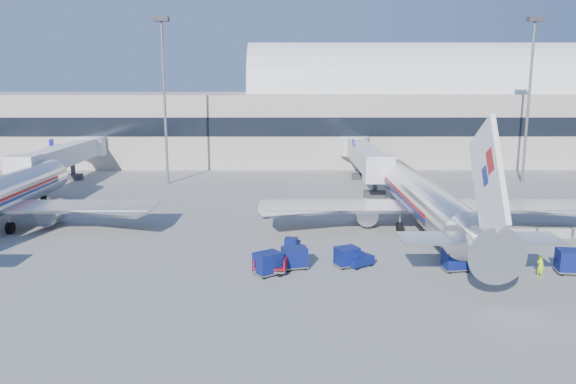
{
  "coord_description": "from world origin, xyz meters",
  "views": [
    {
      "loc": [
        -3.35,
        -47.83,
        14.15
      ],
      "look_at": [
        -3.16,
        6.0,
        3.51
      ],
      "focal_mm": 35.0,
      "sensor_mm": 36.0,
      "label": 1
    }
  ],
  "objects_px": {
    "barrier_mid": "(553,233)",
    "tug_left": "(292,246)",
    "tug_lead": "(359,259)",
    "ramp_worker": "(540,266)",
    "mast_east": "(531,76)",
    "cart_train_a": "(347,256)",
    "airliner_main": "(426,201)",
    "jetbridge_mid": "(66,155)",
    "cart_train_c": "(268,263)",
    "cart_solo_far": "(571,261)",
    "tug_right": "(462,244)",
    "cart_train_b": "(294,257)",
    "cart_open_red": "(271,268)",
    "jetbridge_near": "(363,155)",
    "mast_west": "(164,76)",
    "barrier_near": "(518,233)",
    "cart_solo_near": "(456,260)"
  },
  "relations": [
    {
      "from": "jetbridge_near",
      "to": "cart_solo_near",
      "type": "distance_m",
      "value": 38.18
    },
    {
      "from": "cart_train_a",
      "to": "ramp_worker",
      "type": "bearing_deg",
      "value": -34.6
    },
    {
      "from": "cart_solo_near",
      "to": "cart_solo_far",
      "type": "relative_size",
      "value": 0.89
    },
    {
      "from": "mast_west",
      "to": "mast_east",
      "type": "bearing_deg",
      "value": 0.0
    },
    {
      "from": "mast_east",
      "to": "cart_train_a",
      "type": "height_order",
      "value": "mast_east"
    },
    {
      "from": "jetbridge_mid",
      "to": "mast_west",
      "type": "relative_size",
      "value": 1.22
    },
    {
      "from": "barrier_near",
      "to": "cart_solo_far",
      "type": "distance_m",
      "value": 9.89
    },
    {
      "from": "barrier_near",
      "to": "tug_left",
      "type": "relative_size",
      "value": 1.23
    },
    {
      "from": "tug_lead",
      "to": "cart_open_red",
      "type": "height_order",
      "value": "tug_lead"
    },
    {
      "from": "cart_train_c",
      "to": "airliner_main",
      "type": "bearing_deg",
      "value": 5.21
    },
    {
      "from": "mast_west",
      "to": "tug_right",
      "type": "xyz_separation_m",
      "value": [
        31.47,
        -32.44,
        -14.11
      ]
    },
    {
      "from": "tug_left",
      "to": "jetbridge_near",
      "type": "bearing_deg",
      "value": -7.53
    },
    {
      "from": "jetbridge_near",
      "to": "mast_east",
      "type": "relative_size",
      "value": 1.22
    },
    {
      "from": "mast_east",
      "to": "ramp_worker",
      "type": "distance_m",
      "value": 43.64
    },
    {
      "from": "cart_train_b",
      "to": "ramp_worker",
      "type": "distance_m",
      "value": 18.12
    },
    {
      "from": "tug_lead",
      "to": "ramp_worker",
      "type": "xyz_separation_m",
      "value": [
        12.97,
        -2.4,
        0.21
      ]
    },
    {
      "from": "mast_east",
      "to": "cart_train_b",
      "type": "distance_m",
      "value": 51.06
    },
    {
      "from": "tug_lead",
      "to": "tug_right",
      "type": "xyz_separation_m",
      "value": [
        9.14,
        3.81,
        0.06
      ]
    },
    {
      "from": "mast_east",
      "to": "cart_train_c",
      "type": "height_order",
      "value": "mast_east"
    },
    {
      "from": "tug_right",
      "to": "cart_train_a",
      "type": "bearing_deg",
      "value": -110.37
    },
    {
      "from": "jetbridge_mid",
      "to": "tug_right",
      "type": "xyz_separation_m",
      "value": [
        45.87,
        -33.25,
        -3.25
      ]
    },
    {
      "from": "barrier_near",
      "to": "cart_solo_far",
      "type": "bearing_deg",
      "value": -90.35
    },
    {
      "from": "barrier_near",
      "to": "ramp_worker",
      "type": "relative_size",
      "value": 1.82
    },
    {
      "from": "airliner_main",
      "to": "ramp_worker",
      "type": "distance_m",
      "value": 14.33
    },
    {
      "from": "jetbridge_near",
      "to": "cart_train_b",
      "type": "height_order",
      "value": "jetbridge_near"
    },
    {
      "from": "cart_solo_far",
      "to": "cart_open_red",
      "type": "xyz_separation_m",
      "value": [
        -22.4,
        0.07,
        -0.53
      ]
    },
    {
      "from": "mast_west",
      "to": "tug_lead",
      "type": "xyz_separation_m",
      "value": [
        22.33,
        -36.24,
        -14.17
      ]
    },
    {
      "from": "mast_east",
      "to": "cart_solo_near",
      "type": "bearing_deg",
      "value": -118.86
    },
    {
      "from": "tug_lead",
      "to": "ramp_worker",
      "type": "bearing_deg",
      "value": -45.77
    },
    {
      "from": "mast_east",
      "to": "tug_lead",
      "type": "height_order",
      "value": "mast_east"
    },
    {
      "from": "jetbridge_mid",
      "to": "tug_lead",
      "type": "height_order",
      "value": "jetbridge_mid"
    },
    {
      "from": "cart_open_red",
      "to": "barrier_near",
      "type": "bearing_deg",
      "value": 31.66
    },
    {
      "from": "barrier_mid",
      "to": "tug_left",
      "type": "xyz_separation_m",
      "value": [
        -24.2,
        -4.92,
        0.23
      ]
    },
    {
      "from": "cart_solo_far",
      "to": "cart_open_red",
      "type": "bearing_deg",
      "value": -171.66
    },
    {
      "from": "cart_train_b",
      "to": "cart_open_red",
      "type": "distance_m",
      "value": 2.14
    },
    {
      "from": "barrier_mid",
      "to": "cart_train_c",
      "type": "distance_m",
      "value": 27.9
    },
    {
      "from": "jetbridge_mid",
      "to": "tug_left",
      "type": "bearing_deg",
      "value": -46.95
    },
    {
      "from": "tug_left",
      "to": "cart_open_red",
      "type": "bearing_deg",
      "value": 171.94
    },
    {
      "from": "mast_east",
      "to": "cart_solo_far",
      "type": "height_order",
      "value": "mast_east"
    },
    {
      "from": "tug_right",
      "to": "cart_train_a",
      "type": "height_order",
      "value": "cart_train_a"
    },
    {
      "from": "jetbridge_mid",
      "to": "cart_train_a",
      "type": "bearing_deg",
      "value": -46.01
    },
    {
      "from": "tug_right",
      "to": "cart_train_c",
      "type": "height_order",
      "value": "cart_train_c"
    },
    {
      "from": "cart_train_a",
      "to": "cart_solo_near",
      "type": "xyz_separation_m",
      "value": [
        8.14,
        -0.96,
        0.04
      ]
    },
    {
      "from": "tug_lead",
      "to": "cart_solo_far",
      "type": "height_order",
      "value": "cart_solo_far"
    },
    {
      "from": "barrier_near",
      "to": "cart_train_b",
      "type": "height_order",
      "value": "cart_train_b"
    },
    {
      "from": "cart_train_b",
      "to": "cart_train_a",
      "type": "bearing_deg",
      "value": -9.77
    },
    {
      "from": "mast_west",
      "to": "ramp_worker",
      "type": "distance_m",
      "value": 54.17
    },
    {
      "from": "tug_left",
      "to": "cart_train_b",
      "type": "relative_size",
      "value": 1.09
    },
    {
      "from": "cart_solo_far",
      "to": "cart_open_red",
      "type": "relative_size",
      "value": 0.89
    },
    {
      "from": "airliner_main",
      "to": "cart_train_a",
      "type": "height_order",
      "value": "airliner_main"
    }
  ]
}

